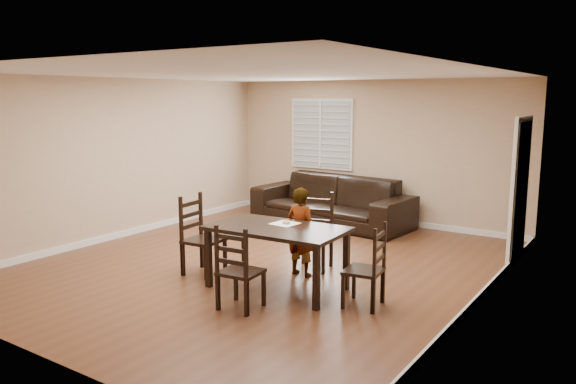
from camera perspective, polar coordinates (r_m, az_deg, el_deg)
The scene contains 11 objects.
ground at distance 8.16m, azimuth -2.44°, elevation -7.36°, with size 7.00×7.00×0.00m, color brown.
room at distance 7.95m, azimuth -1.57°, elevation 5.47°, with size 6.04×7.04×2.72m.
dining_table at distance 6.98m, azimuth -1.14°, elevation -4.24°, with size 1.75×1.05×0.80m.
chair_near at distance 7.96m, azimuth 2.85°, elevation -4.17°, with size 0.57×0.55×1.07m.
chair_far at distance 6.34m, azimuth -5.42°, elevation -8.19°, with size 0.48×0.45×0.99m.
chair_left at distance 7.78m, azimuth -9.33°, elevation -4.57°, with size 0.49×0.52×1.08m.
chair_right at distance 6.50m, azimuth 8.67°, elevation -7.85°, with size 0.47×0.49×0.97m.
child at distance 7.52m, azimuth 1.35°, elevation -4.05°, with size 0.44×0.29×1.21m, color gray.
napkin at distance 7.12m, azimuth -0.33°, elevation -3.23°, with size 0.31×0.31×0.00m, color silver.
donut at distance 7.11m, azimuth -0.18°, elevation -3.07°, with size 0.10×0.10×0.04m.
sofa at distance 10.64m, azimuth 4.39°, elevation -0.87°, with size 3.07×1.20×0.90m, color black.
Camera 1 is at (4.63, -6.28, 2.39)m, focal length 35.00 mm.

